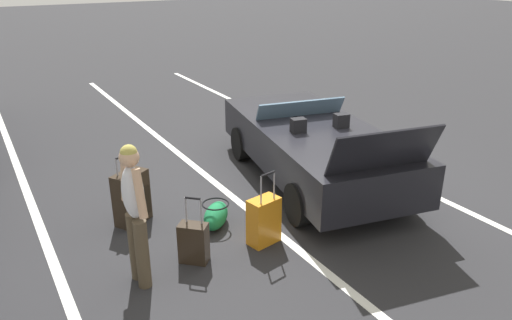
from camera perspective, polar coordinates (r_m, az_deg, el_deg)
ground_plane at (r=8.20m, az=6.48°, el=-2.28°), size 80.00×80.00×0.00m
lot_line_near at (r=8.97m, az=12.93°, el=-0.53°), size 18.00×0.12×0.01m
lot_line_mid at (r=7.49m, az=-2.38°, el=-4.63°), size 18.00×0.12×0.01m
lot_line_far at (r=6.80m, az=-23.05°, el=-9.54°), size 18.00×0.12×0.01m
convertible_car at (r=8.14m, az=6.05°, el=2.06°), size 4.41×2.53×1.52m
suitcase_large_black at (r=6.92m, az=-14.27°, el=-4.30°), size 0.49×0.56×0.99m
suitcase_medium_bright at (r=6.26m, az=0.92°, el=-7.09°), size 0.31×0.44×1.00m
suitcase_small_carryon at (r=5.96m, az=-7.28°, el=-9.53°), size 0.38×0.38×0.83m
duffel_bag at (r=6.73m, az=-4.70°, el=-6.42°), size 0.68×0.64×0.34m
traveler_person at (r=5.39m, az=-13.98°, el=-5.48°), size 0.61×0.24×1.65m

